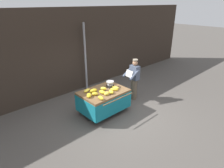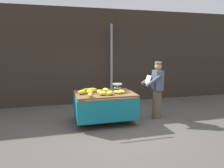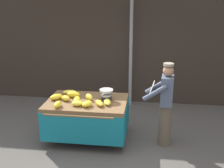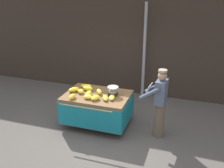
# 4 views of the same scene
# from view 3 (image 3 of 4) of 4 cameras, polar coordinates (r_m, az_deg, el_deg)

# --- Properties ---
(ground_plane) EXTENTS (60.00, 60.00, 0.00)m
(ground_plane) POSITION_cam_3_polar(r_m,az_deg,el_deg) (5.73, -2.34, -13.51)
(ground_plane) COLOR #514C47
(back_wall) EXTENTS (16.00, 0.24, 3.58)m
(back_wall) POSITION_cam_3_polar(r_m,az_deg,el_deg) (7.93, 1.21, 9.13)
(back_wall) COLOR #332821
(back_wall) RESTS_ON ground
(street_pole) EXTENTS (0.09, 0.09, 3.00)m
(street_pole) POSITION_cam_3_polar(r_m,az_deg,el_deg) (7.58, 3.80, 6.45)
(street_pole) COLOR gray
(street_pole) RESTS_ON ground
(banana_cart) EXTENTS (1.67, 1.37, 0.86)m
(banana_cart) POSITION_cam_3_polar(r_m,az_deg,el_deg) (5.96, -5.03, -5.37)
(banana_cart) COLOR brown
(banana_cart) RESTS_ON ground
(weighing_scale) EXTENTS (0.28, 0.28, 0.24)m
(weighing_scale) POSITION_cam_3_polar(r_m,az_deg,el_deg) (5.83, -1.13, -2.19)
(weighing_scale) COLOR black
(weighing_scale) RESTS_ON banana_cart
(banana_bunch_0) EXTENTS (0.13, 0.27, 0.12)m
(banana_bunch_0) POSITION_cam_3_polar(r_m,az_deg,el_deg) (5.59, -10.87, -4.06)
(banana_bunch_0) COLOR yellow
(banana_bunch_0) RESTS_ON banana_cart
(banana_bunch_1) EXTENTS (0.16, 0.27, 0.12)m
(banana_bunch_1) POSITION_cam_3_polar(r_m,az_deg,el_deg) (5.77, -7.06, -3.18)
(banana_bunch_1) COLOR yellow
(banana_bunch_1) RESTS_ON banana_cart
(banana_bunch_2) EXTENTS (0.31, 0.32, 0.12)m
(banana_bunch_2) POSITION_cam_3_polar(r_m,az_deg,el_deg) (6.00, -11.16, -2.56)
(banana_bunch_2) COLOR gold
(banana_bunch_2) RESTS_ON banana_cart
(banana_bunch_3) EXTENTS (0.24, 0.29, 0.11)m
(banana_bunch_3) POSITION_cam_3_polar(r_m,az_deg,el_deg) (5.55, -5.01, -3.99)
(banana_bunch_3) COLOR yellow
(banana_bunch_3) RESTS_ON banana_cart
(banana_bunch_4) EXTENTS (0.32, 0.20, 0.09)m
(banana_bunch_4) POSITION_cam_3_polar(r_m,az_deg,el_deg) (6.29, -8.51, -1.60)
(banana_bunch_4) COLOR yellow
(banana_bunch_4) RESTS_ON banana_cart
(banana_bunch_5) EXTENTS (0.25, 0.32, 0.10)m
(banana_bunch_5) POSITION_cam_3_polar(r_m,az_deg,el_deg) (5.59, -2.55, -3.87)
(banana_bunch_5) COLOR gold
(banana_bunch_5) RESTS_ON banana_cart
(banana_bunch_6) EXTENTS (0.23, 0.25, 0.13)m
(banana_bunch_6) POSITION_cam_3_polar(r_m,az_deg,el_deg) (5.88, -4.64, -2.64)
(banana_bunch_6) COLOR yellow
(banana_bunch_6) RESTS_ON banana_cart
(banana_bunch_7) EXTENTS (0.30, 0.17, 0.13)m
(banana_bunch_7) POSITION_cam_3_polar(r_m,az_deg,el_deg) (6.07, -7.78, -2.10)
(banana_bunch_7) COLOR gold
(banana_bunch_7) RESTS_ON banana_cart
(banana_bunch_8) EXTENTS (0.19, 0.31, 0.09)m
(banana_bunch_8) POSITION_cam_3_polar(r_m,az_deg,el_deg) (5.64, -0.95, -3.65)
(banana_bunch_8) COLOR yellow
(banana_bunch_8) RESTS_ON banana_cart
(banana_bunch_9) EXTENTS (0.25, 0.20, 0.11)m
(banana_bunch_9) POSITION_cam_3_polar(r_m,az_deg,el_deg) (5.60, -7.01, -3.89)
(banana_bunch_9) COLOR yellow
(banana_bunch_9) RESTS_ON banana_cart
(banana_bunch_10) EXTENTS (0.26, 0.25, 0.11)m
(banana_bunch_10) POSITION_cam_3_polar(r_m,az_deg,el_deg) (5.90, -9.28, -2.83)
(banana_bunch_10) COLOR gold
(banana_bunch_10) RESTS_ON banana_cart
(vendor_person) EXTENTS (0.60, 0.55, 1.71)m
(vendor_person) POSITION_cam_3_polar(r_m,az_deg,el_deg) (5.71, 10.68, -4.10)
(vendor_person) COLOR brown
(vendor_person) RESTS_ON ground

